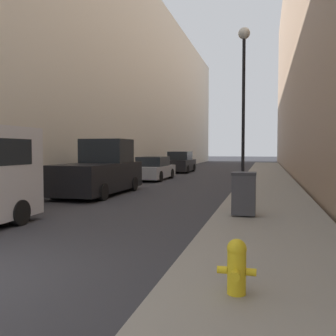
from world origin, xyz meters
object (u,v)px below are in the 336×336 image
Objects in this scene: trash_bin at (244,193)px; parked_sedan_far at (180,163)px; parked_sedan_near at (153,169)px; lamppost at (244,83)px; pickup_truck at (100,172)px; fire_hydrant at (237,265)px.

parked_sedan_far is (-6.30, 20.23, 0.05)m from trash_bin.
parked_sedan_far reaches higher than parked_sedan_near.
trash_bin is 0.26× the size of parked_sedan_far.
lamppost is at bearing -51.20° from parked_sedan_near.
parked_sedan_near is 1.03× the size of parked_sedan_far.
parked_sedan_near is at bearing 128.80° from lamppost.
lamppost is 1.20× the size of pickup_truck.
fire_hydrant is 11.97m from pickup_truck.
parked_sedan_far is (-6.52, 25.71, 0.28)m from fire_hydrant.
trash_bin is at bearing -72.70° from parked_sedan_far.
fire_hydrant is 5.49m from trash_bin.
trash_bin is 6.24m from lamppost.
trash_bin is 21.19m from parked_sedan_far.
fire_hydrant is 11.21m from lamppost.
lamppost reaches higher than pickup_truck.
parked_sedan_near reaches higher than trash_bin.
fire_hydrant is at bearing -87.70° from trash_bin.
trash_bin reaches higher than fire_hydrant.
pickup_truck is 7.76m from parked_sedan_near.
parked_sedan_near is 7.90m from parked_sedan_far.
parked_sedan_far is at bearing 104.23° from fire_hydrant.
fire_hydrant is 0.15× the size of parked_sedan_near.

